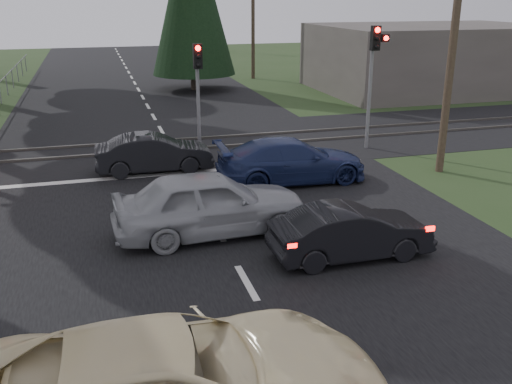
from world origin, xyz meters
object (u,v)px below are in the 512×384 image
object	(u,v)px
traffic_signal_right	(374,64)
blue_sedan	(291,161)
utility_pole_mid	(253,10)
traffic_signal_center	(198,79)
dark_car_far	(154,153)
silver_car	(210,203)
dark_hatchback	(351,232)
utility_pole_near	(455,30)
utility_pole_far	(192,5)

from	to	relation	value
traffic_signal_right	blue_sedan	distance (m)	6.00
utility_pole_mid	blue_sedan	distance (m)	24.62
traffic_signal_center	dark_car_far	xyz separation A→B (m)	(-1.97, -2.03, -2.16)
silver_car	blue_sedan	world-z (taller)	silver_car
traffic_signal_center	blue_sedan	distance (m)	5.32
utility_pole_mid	silver_car	bearing A→B (deg)	-107.73
traffic_signal_right	utility_pole_mid	world-z (taller)	utility_pole_mid
traffic_signal_right	traffic_signal_center	size ratio (longest dim) A/B	1.15
traffic_signal_center	traffic_signal_right	bearing A→B (deg)	-10.41
dark_hatchback	traffic_signal_right	bearing A→B (deg)	-29.29
dark_hatchback	silver_car	xyz separation A→B (m)	(-2.83, 2.22, 0.21)
utility_pole_near	utility_pole_far	xyz separation A→B (m)	(0.00, 49.00, 0.00)
utility_pole_near	blue_sedan	size ratio (longest dim) A/B	1.84
dark_hatchback	blue_sedan	xyz separation A→B (m)	(0.55, 5.73, 0.09)
traffic_signal_right	blue_sedan	bearing A→B (deg)	-144.00
traffic_signal_right	utility_pole_near	world-z (taller)	utility_pole_near
utility_pole_near	dark_car_far	bearing A→B (deg)	164.40
traffic_signal_center	silver_car	distance (m)	8.22
utility_pole_near	dark_car_far	world-z (taller)	utility_pole_near
utility_pole_near	utility_pole_mid	bearing A→B (deg)	90.00
traffic_signal_center	utility_pole_far	distance (m)	44.99
dark_hatchback	utility_pole_mid	bearing A→B (deg)	-11.67
dark_car_far	utility_pole_mid	bearing A→B (deg)	-22.95
dark_car_far	traffic_signal_right	bearing A→B (deg)	-83.46
traffic_signal_right	silver_car	size ratio (longest dim) A/B	0.97
silver_car	traffic_signal_center	bearing A→B (deg)	-11.53
dark_car_far	traffic_signal_center	bearing A→B (deg)	-43.09
blue_sedan	silver_car	bearing A→B (deg)	136.59
utility_pole_mid	utility_pole_far	bearing A→B (deg)	90.00
utility_pole_far	dark_hatchback	size ratio (longest dim) A/B	2.40
blue_sedan	utility_pole_mid	bearing A→B (deg)	-12.16
traffic_signal_center	dark_hatchback	distance (m)	10.47
utility_pole_mid	silver_car	world-z (taller)	utility_pole_mid
traffic_signal_center	utility_pole_near	world-z (taller)	utility_pole_near
dark_hatchback	silver_car	size ratio (longest dim) A/B	0.77
utility_pole_far	dark_hatchback	world-z (taller)	utility_pole_far
dark_hatchback	dark_car_far	world-z (taller)	dark_car_far
dark_hatchback	blue_sedan	bearing A→B (deg)	-5.85
utility_pole_near	utility_pole_far	distance (m)	49.00
dark_car_far	utility_pole_near	bearing A→B (deg)	-104.64
utility_pole_far	blue_sedan	distance (m)	49.15
traffic_signal_right	blue_sedan	size ratio (longest dim) A/B	0.96
utility_pole_far	dark_car_far	bearing A→B (deg)	-101.54
utility_pole_mid	dark_car_far	bearing A→B (deg)	-113.91
traffic_signal_right	dark_car_far	size ratio (longest dim) A/B	1.19
utility_pole_far	silver_car	bearing A→B (deg)	-99.46
utility_pole_near	silver_car	bearing A→B (deg)	-159.74
traffic_signal_right	utility_pole_near	size ratio (longest dim) A/B	0.52
dark_car_far	silver_car	bearing A→B (deg)	-171.56
silver_car	dark_hatchback	bearing A→B (deg)	-130.96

